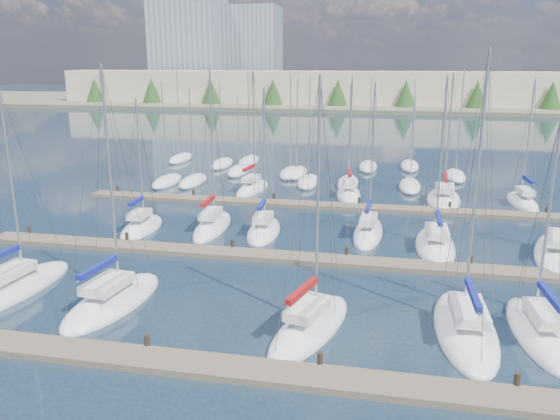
% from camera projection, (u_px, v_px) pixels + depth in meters
% --- Properties ---
extents(ground, '(400.00, 400.00, 0.00)m').
position_uv_depth(ground, '(343.00, 154.00, 78.37)').
color(ground, '#1F2F3F').
rests_on(ground, ground).
extents(dock_near, '(44.00, 1.93, 1.10)m').
position_uv_depth(dock_near, '(225.00, 368.00, 23.52)').
color(dock_near, '#6B5E4C').
rests_on(dock_near, ground).
extents(dock_mid, '(44.00, 1.93, 1.10)m').
position_uv_depth(dock_mid, '(286.00, 257.00, 36.75)').
color(dock_mid, '#6B5E4C').
rests_on(dock_mid, ground).
extents(dock_far, '(44.00, 1.93, 1.10)m').
position_uv_depth(dock_far, '(314.00, 205.00, 49.99)').
color(dock_far, '#6B5E4C').
rests_on(dock_far, ground).
extents(sailboat_l, '(2.79, 8.40, 12.73)m').
position_uv_depth(sailboat_l, '(435.00, 245.00, 39.06)').
color(sailboat_l, white).
rests_on(sailboat_l, ground).
extents(sailboat_f, '(2.67, 8.02, 11.52)m').
position_uv_depth(sailboat_f, '(538.00, 332.00, 26.55)').
color(sailboat_f, white).
rests_on(sailboat_f, ground).
extents(sailboat_h, '(2.70, 6.40, 10.98)m').
position_uv_depth(sailboat_h, '(142.00, 227.00, 43.18)').
color(sailboat_h, white).
rests_on(sailboat_h, ground).
extents(sailboat_b, '(3.44, 9.08, 12.25)m').
position_uv_depth(sailboat_b, '(16.00, 288.00, 31.69)').
color(sailboat_b, white).
rests_on(sailboat_b, ground).
extents(sailboat_c, '(3.98, 8.44, 13.56)m').
position_uv_depth(sailboat_c, '(113.00, 301.00, 30.03)').
color(sailboat_c, white).
rests_on(sailboat_c, ground).
extents(sailboat_k, '(2.47, 8.02, 12.24)m').
position_uv_depth(sailboat_k, '(368.00, 232.00, 41.94)').
color(sailboat_k, white).
rests_on(sailboat_k, ground).
extents(sailboat_e, '(3.08, 9.13, 14.29)m').
position_uv_depth(sailboat_e, '(465.00, 328.00, 26.95)').
color(sailboat_e, white).
rests_on(sailboat_e, ground).
extents(sailboat_n, '(3.04, 7.36, 13.09)m').
position_uv_depth(sailboat_n, '(252.00, 188.00, 56.22)').
color(sailboat_n, white).
rests_on(sailboat_n, ground).
extents(sailboat_i, '(2.63, 8.06, 13.13)m').
position_uv_depth(sailboat_i, '(212.00, 226.00, 43.51)').
color(sailboat_i, white).
rests_on(sailboat_i, ground).
extents(sailboat_p, '(3.17, 7.26, 12.16)m').
position_uv_depth(sailboat_p, '(349.00, 194.00, 53.83)').
color(sailboat_p, white).
rests_on(sailboat_p, ground).
extents(sailboat_m, '(5.49, 10.42, 13.63)m').
position_uv_depth(sailboat_m, '(558.00, 253.00, 37.57)').
color(sailboat_m, white).
rests_on(sailboat_m, ground).
extents(sailboat_r, '(2.59, 7.41, 12.18)m').
position_uv_depth(sailboat_r, '(523.00, 202.00, 50.79)').
color(sailboat_r, white).
rests_on(sailboat_r, ground).
extents(sailboat_q, '(3.75, 9.01, 12.67)m').
position_uv_depth(sailboat_q, '(444.00, 199.00, 52.02)').
color(sailboat_q, white).
rests_on(sailboat_q, ground).
extents(sailboat_d, '(4.56, 8.35, 13.12)m').
position_uv_depth(sailboat_d, '(310.00, 327.00, 27.09)').
color(sailboat_d, white).
rests_on(sailboat_d, ground).
extents(sailboat_j, '(2.84, 6.98, 11.78)m').
position_uv_depth(sailboat_j, '(264.00, 231.00, 42.33)').
color(sailboat_j, white).
rests_on(sailboat_j, ground).
extents(distant_boats, '(36.93, 20.75, 13.30)m').
position_uv_depth(distant_boats, '(294.00, 172.00, 63.77)').
color(distant_boats, '#9EA0A5').
rests_on(distant_boats, ground).
extents(shoreline, '(400.00, 60.00, 38.00)m').
position_uv_depth(shoreline, '(326.00, 79.00, 163.77)').
color(shoreline, '#666B51').
rests_on(shoreline, ground).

